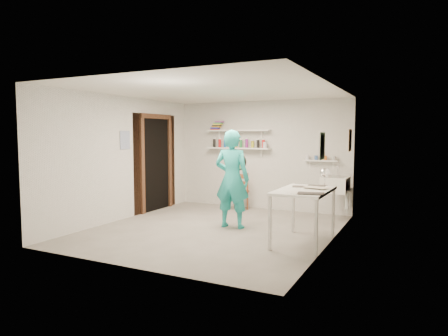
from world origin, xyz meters
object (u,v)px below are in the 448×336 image
at_px(wall_clock, 238,162).
at_px(work_table, 303,216).
at_px(desk_lamp, 325,173).
at_px(belfast_sink, 335,184).
at_px(man, 232,179).
at_px(wooden_chair, 238,191).

distance_m(wall_clock, work_table, 1.73).
bearing_deg(work_table, desk_lamp, 67.58).
xyz_separation_m(belfast_sink, man, (-1.53, -1.42, 0.17)).
xyz_separation_m(wooden_chair, work_table, (2.01, -1.99, -0.00)).
bearing_deg(belfast_sink, wall_clock, -141.57).
distance_m(work_table, desk_lamp, 0.83).
distance_m(man, wall_clock, 0.36).
bearing_deg(man, wooden_chair, -72.65).
distance_m(belfast_sink, desk_lamp, 1.43).
height_order(man, desk_lamp, man).
bearing_deg(wooden_chair, belfast_sink, 2.10).
xyz_separation_m(work_table, desk_lamp, (0.20, 0.50, 0.63)).
relative_size(belfast_sink, wall_clock, 1.92).
height_order(belfast_sink, desk_lamp, desk_lamp).
bearing_deg(wooden_chair, wall_clock, -60.18).
bearing_deg(wall_clock, work_table, -29.21).
distance_m(man, desk_lamp, 1.64).
bearing_deg(belfast_sink, desk_lamp, -86.06).
bearing_deg(belfast_sink, man, -137.08).
relative_size(man, wall_clock, 5.56).
bearing_deg(wooden_chair, work_table, -39.52).
relative_size(wall_clock, wooden_chair, 0.38).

